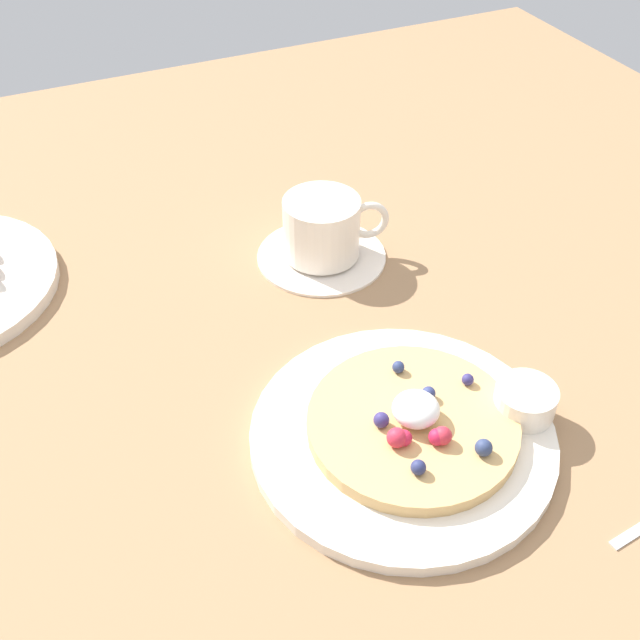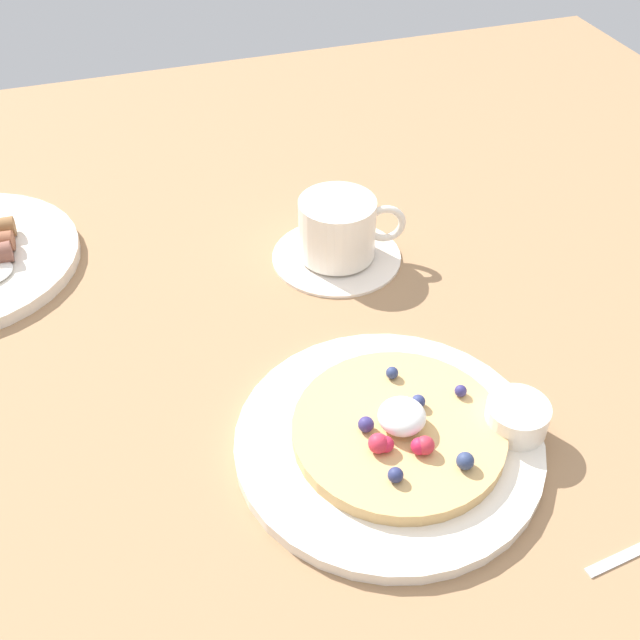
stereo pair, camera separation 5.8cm
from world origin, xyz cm
name	(u,v)px [view 2 (the right image)]	position (x,y,z in cm)	size (l,w,h in cm)	color
ground_plane	(268,369)	(0.00, 0.00, -1.50)	(152.75, 136.83, 3.00)	#98714E
pancake_plate	(388,442)	(6.75, -13.42, 0.60)	(25.38, 25.38, 1.19)	white
pancake_with_berries	(399,430)	(7.54, -13.66, 2.06)	(17.48, 17.48, 3.61)	tan
syrup_ramekin	(517,417)	(17.02, -15.73, 2.55)	(5.22, 5.22, 2.64)	white
coffee_saucer	(337,256)	(11.30, 12.73, 0.33)	(13.94, 13.94, 0.66)	white
coffee_cup	(339,227)	(11.46, 12.68, 4.03)	(11.24, 8.16, 6.50)	white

